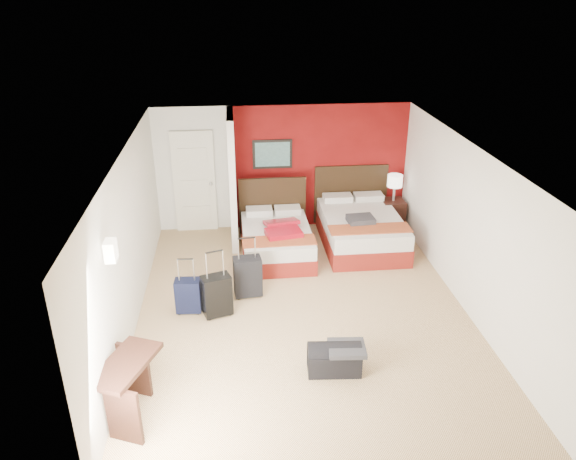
{
  "coord_description": "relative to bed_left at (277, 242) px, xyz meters",
  "views": [
    {
      "loc": [
        -0.97,
        -7.15,
        4.66
      ],
      "look_at": [
        -0.14,
        0.8,
        1.0
      ],
      "focal_mm": 34.17,
      "sensor_mm": 36.0,
      "label": 1
    }
  ],
  "objects": [
    {
      "name": "jacket_draped",
      "position": [
        0.61,
        -3.43,
        0.11
      ],
      "size": [
        0.5,
        0.44,
        0.06
      ],
      "primitive_type": "cube",
      "rotation": [
        0.0,
        0.0,
        -0.08
      ],
      "color": "#313236",
      "rests_on": "duffel_bag"
    },
    {
      "name": "red_suitcase_open",
      "position": [
        0.1,
        -0.1,
        0.32
      ],
      "size": [
        0.76,
        0.94,
        0.11
      ],
      "primitive_type": "cube",
      "rotation": [
        0.0,
        0.0,
        0.18
      ],
      "color": "maroon",
      "rests_on": "bed_left"
    },
    {
      "name": "jacket_bundle",
      "position": [
        1.54,
        -0.06,
        0.4
      ],
      "size": [
        0.5,
        0.41,
        0.11
      ],
      "primitive_type": "cube",
      "rotation": [
        0.0,
        0.0,
        0.07
      ],
      "color": "#38383D",
      "rests_on": "bed_right"
    },
    {
      "name": "bed_right",
      "position": [
        1.64,
        0.24,
        0.04
      ],
      "size": [
        1.44,
        2.05,
        0.61
      ],
      "primitive_type": "cube",
      "rotation": [
        0.0,
        0.0,
        -0.0
      ],
      "color": "silver",
      "rests_on": "ground"
    },
    {
      "name": "suitcase_navy",
      "position": [
        -1.5,
        -1.77,
        -0.0
      ],
      "size": [
        0.39,
        0.26,
        0.53
      ],
      "primitive_type": "cube",
      "rotation": [
        0.0,
        0.0,
        -0.07
      ],
      "color": "black",
      "rests_on": "ground"
    },
    {
      "name": "duffel_bag",
      "position": [
        0.46,
        -3.38,
        -0.09
      ],
      "size": [
        0.71,
        0.42,
        0.35
      ],
      "primitive_type": "cube",
      "rotation": [
        0.0,
        0.0,
        -0.07
      ],
      "color": "black",
      "rests_on": "ground"
    },
    {
      "name": "desk",
      "position": [
        -2.03,
        -3.93,
        0.12
      ],
      "size": [
        0.78,
        1.03,
        0.77
      ],
      "primitive_type": "cube",
      "rotation": [
        0.0,
        0.0,
        -0.4
      ],
      "color": "black",
      "rests_on": "ground"
    },
    {
      "name": "partition_wall",
      "position": [
        -0.76,
        0.72,
        0.98
      ],
      "size": [
        0.12,
        1.2,
        2.5
      ],
      "primitive_type": "cube",
      "color": "silver",
      "rests_on": "ground"
    },
    {
      "name": "room_walls",
      "position": [
        -1.16,
        -0.47,
        0.99
      ],
      "size": [
        5.02,
        6.52,
        2.5
      ],
      "color": "silver",
      "rests_on": "ground"
    },
    {
      "name": "table_lamp",
      "position": [
        2.44,
        0.94,
        0.62
      ],
      "size": [
        0.3,
        0.3,
        0.53
      ],
      "primitive_type": "cylinder",
      "rotation": [
        0.0,
        0.0,
        -0.0
      ],
      "color": "white",
      "rests_on": "nightstand"
    },
    {
      "name": "bed_left",
      "position": [
        0.0,
        0.0,
        0.0
      ],
      "size": [
        1.26,
        1.8,
        0.54
      ],
      "primitive_type": "cube",
      "rotation": [
        0.0,
        0.0,
        0.01
      ],
      "color": "silver",
      "rests_on": "ground"
    },
    {
      "name": "entry_door",
      "position": [
        -1.51,
        1.31,
        0.76
      ],
      "size": [
        0.82,
        0.06,
        2.05
      ],
      "primitive_type": "cube",
      "color": "silver",
      "rests_on": "ground"
    },
    {
      "name": "nightstand",
      "position": [
        2.44,
        0.94,
        0.04
      ],
      "size": [
        0.45,
        0.45,
        0.62
      ],
      "primitive_type": "cube",
      "rotation": [
        0.0,
        0.0,
        0.01
      ],
      "color": "black",
      "rests_on": "ground"
    },
    {
      "name": "suitcase_charcoal",
      "position": [
        -0.58,
        -1.38,
        0.06
      ],
      "size": [
        0.46,
        0.32,
        0.65
      ],
      "primitive_type": "cube",
      "rotation": [
        0.0,
        0.0,
        0.1
      ],
      "color": "black",
      "rests_on": "ground"
    },
    {
      "name": "ground",
      "position": [
        0.24,
        -1.89,
        -0.27
      ],
      "size": [
        6.5,
        6.5,
        0.0
      ],
      "primitive_type": "plane",
      "color": "#D4B382",
      "rests_on": "ground"
    },
    {
      "name": "red_accent_panel",
      "position": [
        0.99,
        1.34,
        0.98
      ],
      "size": [
        3.5,
        0.04,
        2.5
      ],
      "primitive_type": "cube",
      "color": "maroon",
      "rests_on": "ground"
    },
    {
      "name": "suitcase_black",
      "position": [
        -1.06,
        -1.9,
        0.05
      ],
      "size": [
        0.48,
        0.38,
        0.63
      ],
      "primitive_type": "cube",
      "rotation": [
        0.0,
        0.0,
        0.32
      ],
      "color": "black",
      "rests_on": "ground"
    }
  ]
}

